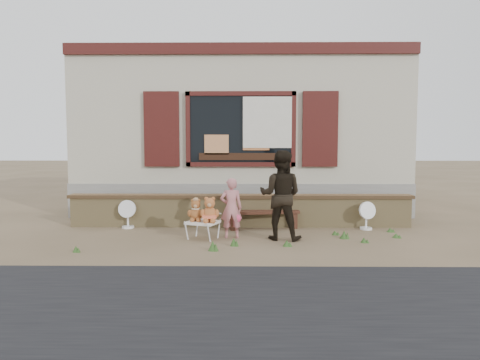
{
  "coord_description": "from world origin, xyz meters",
  "views": [
    {
      "loc": [
        0.1,
        -7.81,
        1.68
      ],
      "look_at": [
        0.0,
        0.6,
        1.0
      ],
      "focal_mm": 32.0,
      "sensor_mm": 36.0,
      "label": 1
    }
  ],
  "objects_px": {
    "bench": "(263,215)",
    "folding_chair": "(203,223)",
    "teddy_bear_left": "(196,210)",
    "adult": "(281,195)",
    "child": "(231,208)",
    "teddy_bear_right": "(210,209)"
  },
  "relations": [
    {
      "from": "folding_chair",
      "to": "child",
      "type": "distance_m",
      "value": 0.58
    },
    {
      "from": "bench",
      "to": "folding_chair",
      "type": "distance_m",
      "value": 1.48
    },
    {
      "from": "bench",
      "to": "teddy_bear_left",
      "type": "bearing_deg",
      "value": -153.27
    },
    {
      "from": "folding_chair",
      "to": "teddy_bear_left",
      "type": "xyz_separation_m",
      "value": [
        -0.13,
        0.05,
        0.23
      ]
    },
    {
      "from": "teddy_bear_left",
      "to": "child",
      "type": "bearing_deg",
      "value": 26.29
    },
    {
      "from": "adult",
      "to": "child",
      "type": "bearing_deg",
      "value": 6.95
    },
    {
      "from": "bench",
      "to": "teddy_bear_left",
      "type": "height_order",
      "value": "teddy_bear_left"
    },
    {
      "from": "bench",
      "to": "teddy_bear_right",
      "type": "height_order",
      "value": "teddy_bear_right"
    },
    {
      "from": "bench",
      "to": "child",
      "type": "xyz_separation_m",
      "value": [
        -0.62,
        -0.85,
        0.28
      ]
    },
    {
      "from": "teddy_bear_right",
      "to": "adult",
      "type": "relative_size",
      "value": 0.29
    },
    {
      "from": "child",
      "to": "adult",
      "type": "xyz_separation_m",
      "value": [
        0.88,
        -0.11,
        0.25
      ]
    },
    {
      "from": "folding_chair",
      "to": "teddy_bear_left",
      "type": "distance_m",
      "value": 0.27
    },
    {
      "from": "bench",
      "to": "teddy_bear_right",
      "type": "distance_m",
      "value": 1.45
    },
    {
      "from": "teddy_bear_right",
      "to": "adult",
      "type": "distance_m",
      "value": 1.29
    },
    {
      "from": "adult",
      "to": "bench",
      "type": "bearing_deg",
      "value": -60.62
    },
    {
      "from": "bench",
      "to": "child",
      "type": "relative_size",
      "value": 1.35
    },
    {
      "from": "teddy_bear_left",
      "to": "bench",
      "type": "bearing_deg",
      "value": 57.39
    },
    {
      "from": "bench",
      "to": "folding_chair",
      "type": "height_order",
      "value": "bench"
    },
    {
      "from": "bench",
      "to": "child",
      "type": "height_order",
      "value": "child"
    },
    {
      "from": "teddy_bear_left",
      "to": "child",
      "type": "xyz_separation_m",
      "value": [
        0.64,
        0.05,
        0.02
      ]
    },
    {
      "from": "teddy_bear_left",
      "to": "adult",
      "type": "xyz_separation_m",
      "value": [
        1.52,
        -0.06,
        0.27
      ]
    },
    {
      "from": "bench",
      "to": "teddy_bear_left",
      "type": "distance_m",
      "value": 1.57
    }
  ]
}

